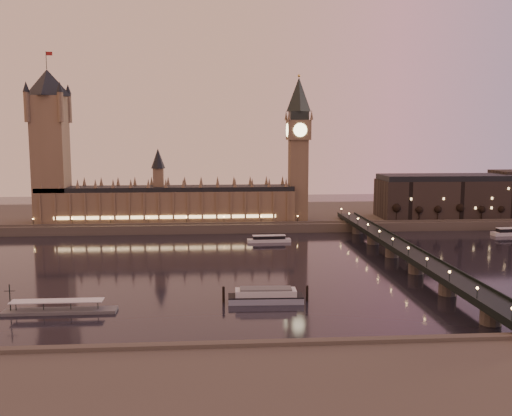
{
  "coord_description": "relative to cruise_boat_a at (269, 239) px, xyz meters",
  "views": [
    {
      "loc": [
        -7.49,
        -286.53,
        68.13
      ],
      "look_at": [
        16.96,
        35.0,
        26.2
      ],
      "focal_mm": 40.0,
      "sensor_mm": 36.0,
      "label": 1
    }
  ],
  "objects": [
    {
      "name": "bare_tree_1",
      "position": [
        110.56,
        41.01,
        12.39
      ],
      "size": [
        5.5,
        5.5,
        11.18
      ],
      "color": "black",
      "rests_on": "ground"
    },
    {
      "name": "far_embankment",
      "position": [
        2.26,
        97.01,
        1.06
      ],
      "size": [
        560.0,
        130.0,
        6.0
      ],
      "primitive_type": "cube",
      "color": "#423D35",
      "rests_on": "ground"
    },
    {
      "name": "ground",
      "position": [
        -27.74,
        -67.99,
        -1.94
      ],
      "size": [
        700.0,
        700.0,
        0.0
      ],
      "primitive_type": "plane",
      "color": "black",
      "rests_on": "ground"
    },
    {
      "name": "westminster_bridge",
      "position": [
        63.87,
        -67.99,
        3.58
      ],
      "size": [
        13.2,
        260.0,
        15.3
      ],
      "color": "black",
      "rests_on": "ground"
    },
    {
      "name": "big_ben",
      "position": [
        26.24,
        52.99,
        62.01
      ],
      "size": [
        17.68,
        17.68,
        104.0
      ],
      "color": "brown",
      "rests_on": "ground"
    },
    {
      "name": "cruise_boat_a",
      "position": [
        0.0,
        0.0,
        0.0
      ],
      "size": [
        27.7,
        6.85,
        4.4
      ],
      "rotation": [
        0.0,
        0.0,
        0.03
      ],
      "color": "silver",
      "rests_on": "ground"
    },
    {
      "name": "palace_of_westminster",
      "position": [
        -67.87,
        53.0,
        19.77
      ],
      "size": [
        180.0,
        26.62,
        52.0
      ],
      "color": "brown",
      "rests_on": "ground"
    },
    {
      "name": "moored_barge",
      "position": [
        -14.21,
        -130.14,
        0.79
      ],
      "size": [
        35.3,
        9.49,
        6.47
      ],
      "rotation": [
        0.0,
        0.0,
        -0.03
      ],
      "color": "#8A97B0",
      "rests_on": "ground"
    },
    {
      "name": "bare_tree_2",
      "position": [
        126.32,
        41.01,
        12.39
      ],
      "size": [
        5.5,
        5.5,
        11.18
      ],
      "color": "black",
      "rests_on": "ground"
    },
    {
      "name": "victoria_tower",
      "position": [
        -147.74,
        53.01,
        63.85
      ],
      "size": [
        31.68,
        31.68,
        118.0
      ],
      "color": "brown",
      "rests_on": "ground"
    },
    {
      "name": "bare_tree_4",
      "position": [
        157.83,
        41.01,
        12.39
      ],
      "size": [
        5.5,
        5.5,
        11.18
      ],
      "color": "black",
      "rests_on": "ground"
    },
    {
      "name": "bare_tree_5",
      "position": [
        173.59,
        41.01,
        12.39
      ],
      "size": [
        5.5,
        5.5,
        11.18
      ],
      "color": "black",
      "rests_on": "ground"
    },
    {
      "name": "pontoon_pier",
      "position": [
        -94.54,
        -137.53,
        -0.7
      ],
      "size": [
        43.04,
        7.17,
        11.48
      ],
      "color": "#595B5E",
      "rests_on": "ground"
    },
    {
      "name": "city_block",
      "position": [
        167.19,
        62.94,
        20.3
      ],
      "size": [
        155.0,
        45.0,
        34.0
      ],
      "color": "black",
      "rests_on": "ground"
    },
    {
      "name": "cruise_boat_b",
      "position": [
        166.87,
        11.79,
        0.33
      ],
      "size": [
        28.34,
        8.85,
        5.16
      ],
      "rotation": [
        0.0,
        0.0,
        0.07
      ],
      "color": "silver",
      "rests_on": "ground"
    },
    {
      "name": "bare_tree_3",
      "position": [
        142.07,
        41.01,
        12.39
      ],
      "size": [
        5.5,
        5.5,
        11.18
      ],
      "color": "black",
      "rests_on": "ground"
    },
    {
      "name": "bare_tree_0",
      "position": [
        94.8,
        41.01,
        12.39
      ],
      "size": [
        5.5,
        5.5,
        11.18
      ],
      "color": "black",
      "rests_on": "ground"
    }
  ]
}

